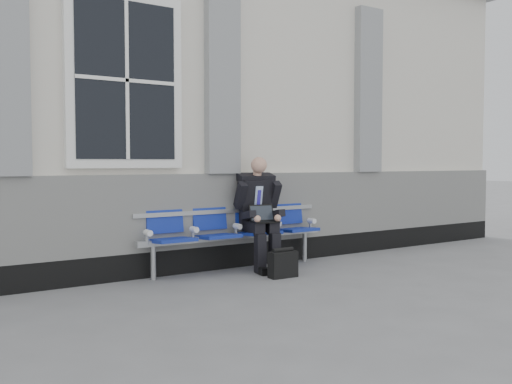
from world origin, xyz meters
TOP-DOWN VIEW (x-y plane):
  - ground at (0.00, 0.00)m, footprint 70.00×70.00m
  - station_building at (-0.02, 3.47)m, footprint 14.40×4.40m
  - bench at (1.70, 1.32)m, footprint 2.60×0.47m
  - businessman at (1.98, 1.19)m, footprint 0.60×0.80m
  - briefcase at (1.91, 0.59)m, footprint 0.35×0.16m

SIDE VIEW (x-z plane):
  - ground at x=0.00m, z-range 0.00..0.00m
  - briefcase at x=1.91m, z-range -0.01..0.34m
  - bench at x=1.70m, z-range 0.10..1.01m
  - businessman at x=1.98m, z-range 0.06..1.46m
  - station_building at x=-0.02m, z-range -0.02..4.47m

